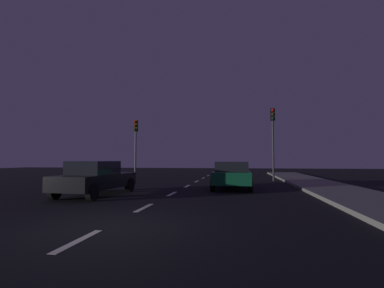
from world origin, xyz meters
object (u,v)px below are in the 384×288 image
(car_stopped_ahead, at_px, (232,175))
(car_adjacent_lane, at_px, (96,178))
(traffic_signal_left, at_px, (135,138))
(traffic_signal_right, at_px, (273,130))

(car_stopped_ahead, height_order, car_adjacent_lane, car_adjacent_lane)
(traffic_signal_left, distance_m, car_stopped_ahead, 9.96)
(car_stopped_ahead, xyz_separation_m, car_adjacent_lane, (-5.65, -3.96, 0.01))
(traffic_signal_left, distance_m, traffic_signal_right, 10.37)
(traffic_signal_left, relative_size, car_stopped_ahead, 1.06)
(traffic_signal_right, height_order, car_stopped_ahead, traffic_signal_right)
(traffic_signal_left, relative_size, traffic_signal_right, 0.88)
(traffic_signal_left, bearing_deg, car_adjacent_lane, -79.02)
(car_adjacent_lane, bearing_deg, traffic_signal_left, 100.98)
(traffic_signal_right, distance_m, car_adjacent_lane, 13.35)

